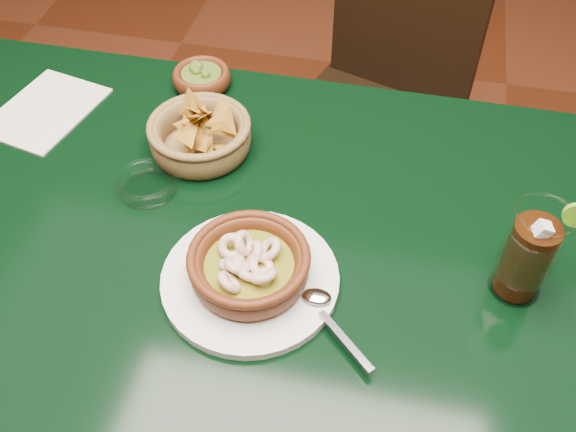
% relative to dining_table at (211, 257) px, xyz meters
% --- Properties ---
extents(ground, '(7.00, 7.00, 0.00)m').
position_rel_dining_table_xyz_m(ground, '(0.00, 0.00, -0.65)').
color(ground, '#471C0C').
rests_on(ground, ground).
extents(dining_table, '(1.20, 0.80, 0.75)m').
position_rel_dining_table_xyz_m(dining_table, '(0.00, 0.00, 0.00)').
color(dining_table, black).
rests_on(dining_table, ground).
extents(dining_chair, '(0.52, 0.52, 0.89)m').
position_rel_dining_table_xyz_m(dining_chair, '(0.22, 0.70, -0.16)').
color(dining_chair, black).
rests_on(dining_chair, ground).
extents(shrimp_plate, '(0.32, 0.26, 0.08)m').
position_rel_dining_table_xyz_m(shrimp_plate, '(0.10, -0.11, 0.13)').
color(shrimp_plate, silver).
rests_on(shrimp_plate, dining_table).
extents(chip_basket, '(0.21, 0.21, 0.11)m').
position_rel_dining_table_xyz_m(chip_basket, '(-0.05, 0.15, 0.13)').
color(chip_basket, brown).
rests_on(chip_basket, dining_table).
extents(guacamole_ramekin, '(0.13, 0.13, 0.04)m').
position_rel_dining_table_xyz_m(guacamole_ramekin, '(-0.11, 0.33, 0.12)').
color(guacamole_ramekin, '#451C0B').
rests_on(guacamole_ramekin, dining_table).
extents(cola_drink, '(0.16, 0.16, 0.18)m').
position_rel_dining_table_xyz_m(cola_drink, '(0.48, -0.03, 0.18)').
color(cola_drink, white).
rests_on(cola_drink, dining_table).
extents(glass_ashtray, '(0.12, 0.12, 0.03)m').
position_rel_dining_table_xyz_m(glass_ashtray, '(-0.11, 0.04, 0.11)').
color(glass_ashtray, white).
rests_on(glass_ashtray, dining_table).
extents(paper_menu, '(0.20, 0.24, 0.00)m').
position_rel_dining_table_xyz_m(paper_menu, '(-0.37, 0.19, 0.10)').
color(paper_menu, beige).
rests_on(paper_menu, dining_table).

